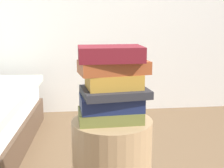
{
  "coord_description": "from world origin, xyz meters",
  "views": [
    {
      "loc": [
        -0.14,
        -1.25,
        1.02
      ],
      "look_at": [
        0.0,
        0.0,
        0.74
      ],
      "focal_mm": 48.68,
      "sensor_mm": 36.0,
      "label": 1
    }
  ],
  "objects": [
    {
      "name": "book_ochre",
      "position": [
        0.01,
        0.0,
        0.75
      ],
      "size": [
        0.24,
        0.18,
        0.06
      ],
      "primitive_type": "cube",
      "rotation": [
        0.0,
        0.0,
        0.12
      ],
      "color": "#B7842D",
      "rests_on": "book_charcoal"
    },
    {
      "name": "book_olive",
      "position": [
        -0.01,
        -0.01,
        0.6
      ],
      "size": [
        0.28,
        0.17,
        0.05
      ],
      "primitive_type": "cube",
      "rotation": [
        0.0,
        0.0,
        0.04
      ],
      "color": "olive",
      "rests_on": "side_table"
    },
    {
      "name": "book_charcoal",
      "position": [
        0.01,
        -0.01,
        0.71
      ],
      "size": [
        0.3,
        0.24,
        0.03
      ],
      "primitive_type": "cube",
      "rotation": [
        0.0,
        0.0,
        0.13
      ],
      "color": "#28282D",
      "rests_on": "book_navy"
    },
    {
      "name": "book_maroon",
      "position": [
        -0.01,
        -0.01,
        0.87
      ],
      "size": [
        0.27,
        0.18,
        0.06
      ],
      "primitive_type": "cube",
      "rotation": [
        0.0,
        0.0,
        0.02
      ],
      "color": "maroon",
      "rests_on": "book_rust"
    },
    {
      "name": "book_rust",
      "position": [
        0.01,
        -0.0,
        0.81
      ],
      "size": [
        0.31,
        0.2,
        0.05
      ],
      "primitive_type": "cube",
      "rotation": [
        0.0,
        0.0,
        0.16
      ],
      "color": "#994723",
      "rests_on": "book_ochre"
    },
    {
      "name": "book_navy",
      "position": [
        -0.01,
        0.0,
        0.66
      ],
      "size": [
        0.27,
        0.19,
        0.06
      ],
      "primitive_type": "cube",
      "rotation": [
        0.0,
        0.0,
        0.06
      ],
      "color": "#19234C",
      "rests_on": "book_olive"
    }
  ]
}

